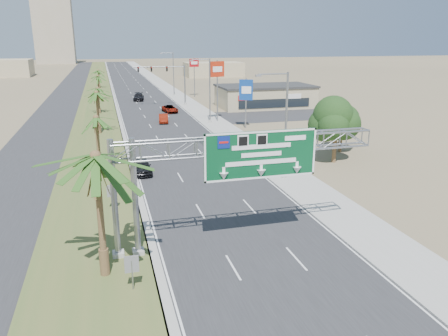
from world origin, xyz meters
name	(u,v)px	position (x,y,z in m)	size (l,w,h in m)	color
road	(135,87)	(0.00, 110.00, 0.01)	(12.00, 300.00, 0.02)	#28282B
sidewalk_right	(165,86)	(8.50, 110.00, 0.05)	(4.00, 300.00, 0.10)	#9E9B93
median_grass	(98,88)	(-10.00, 110.00, 0.06)	(7.00, 300.00, 0.12)	#475D29
opposing_road	(71,89)	(-17.00, 110.00, 0.01)	(8.00, 300.00, 0.02)	#28282B
sign_gantry	(235,154)	(-1.06, 9.93, 6.06)	(16.75, 1.24, 7.50)	gray
palm_near	(95,157)	(-9.20, 8.00, 6.93)	(5.70, 5.70, 8.35)	brown
palm_row_b	(96,119)	(-9.50, 32.00, 4.90)	(3.99, 3.99, 5.95)	brown
palm_row_c	(96,94)	(-9.50, 48.00, 5.66)	(3.99, 3.99, 6.75)	brown
palm_row_d	(98,89)	(-9.50, 66.00, 4.42)	(3.99, 3.99, 5.45)	brown
palm_row_e	(98,77)	(-9.50, 85.00, 5.09)	(3.99, 3.99, 6.15)	brown
palm_row_f	(98,71)	(-9.50, 110.00, 4.71)	(3.99, 3.99, 5.75)	brown
streetlight_near	(284,131)	(7.30, 22.00, 4.69)	(3.27, 0.44, 10.00)	gray
streetlight_mid	(209,93)	(7.30, 52.00, 4.69)	(3.27, 0.44, 10.00)	gray
streetlight_far	(173,76)	(7.30, 88.00, 4.69)	(3.27, 0.44, 10.00)	gray
signal_mast	(175,81)	(5.17, 71.97, 4.85)	(10.28, 0.71, 8.00)	gray
store_building	(265,97)	(22.00, 66.00, 2.00)	(18.00, 10.00, 4.00)	tan
oak_near	(336,121)	(15.00, 26.00, 4.53)	(4.50, 4.50, 6.80)	brown
oak_far	(342,120)	(18.00, 30.00, 3.82)	(3.50, 3.50, 5.60)	brown
median_signback_a	(132,267)	(-7.80, 6.00, 1.45)	(0.75, 0.08, 2.08)	gray
median_signback_b	(112,193)	(-8.50, 18.00, 1.45)	(0.75, 0.08, 2.08)	gray
tower_distant	(54,31)	(-32.00, 250.00, 17.50)	(20.00, 16.00, 35.00)	tan
building_distant_right	(213,69)	(30.00, 140.00, 2.50)	(20.00, 12.00, 5.00)	tan
car_left_lane	(142,166)	(-5.45, 27.31, 0.74)	(1.75, 4.34, 1.48)	black
car_mid_lane	(164,118)	(0.41, 54.35, 0.68)	(1.45, 4.15, 1.37)	maroon
car_right_lane	(170,109)	(2.90, 64.12, 0.65)	(2.16, 4.68, 1.30)	gray
car_far	(139,97)	(-1.24, 82.15, 0.78)	(2.17, 5.35, 1.55)	black
pole_sign_red_near	(217,73)	(9.00, 53.11, 7.70)	(2.39, 0.96, 9.72)	gray
pole_sign_blue	(246,92)	(11.72, 46.74, 5.40)	(1.96, 1.06, 7.38)	gray
pole_sign_red_far	(194,66)	(11.85, 85.23, 6.96)	(2.22, 0.64, 8.80)	gray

